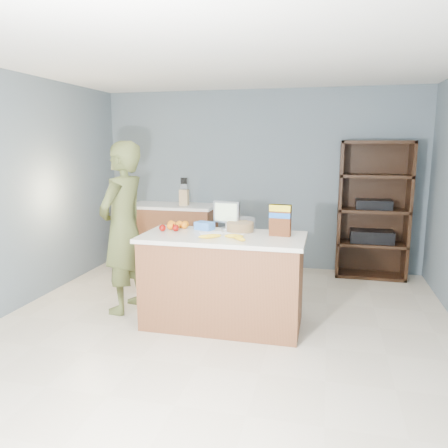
% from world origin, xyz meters
% --- Properties ---
extents(floor, '(4.50, 5.00, 0.02)m').
position_xyz_m(floor, '(0.00, 0.00, 0.00)').
color(floor, beige).
rests_on(floor, ground).
extents(walls, '(4.52, 5.02, 2.51)m').
position_xyz_m(walls, '(0.00, 0.00, 1.65)').
color(walls, slate).
rests_on(walls, ground).
extents(counter_peninsula, '(1.56, 0.76, 0.90)m').
position_xyz_m(counter_peninsula, '(0.00, 0.30, 0.42)').
color(counter_peninsula, brown).
rests_on(counter_peninsula, ground).
extents(back_cabinet, '(1.24, 0.62, 0.90)m').
position_xyz_m(back_cabinet, '(-1.20, 2.20, 0.45)').
color(back_cabinet, brown).
rests_on(back_cabinet, ground).
extents(shelving_unit, '(0.90, 0.40, 1.80)m').
position_xyz_m(shelving_unit, '(1.55, 2.35, 0.86)').
color(shelving_unit, black).
rests_on(shelving_unit, ground).
extents(person, '(0.52, 0.71, 1.79)m').
position_xyz_m(person, '(-1.10, 0.44, 0.89)').
color(person, '#495027').
rests_on(person, ground).
extents(knife_block, '(0.12, 0.10, 0.31)m').
position_xyz_m(knife_block, '(-1.01, 2.17, 1.02)').
color(knife_block, tan).
rests_on(knife_block, back_cabinet).
extents(envelopes, '(0.47, 0.21, 0.00)m').
position_xyz_m(envelopes, '(-0.03, 0.40, 0.90)').
color(envelopes, white).
rests_on(envelopes, counter_peninsula).
extents(bananas, '(0.47, 0.20, 0.04)m').
position_xyz_m(bananas, '(0.04, 0.14, 0.92)').
color(bananas, yellow).
rests_on(bananas, counter_peninsula).
extents(apples, '(0.20, 0.18, 0.07)m').
position_xyz_m(apples, '(-0.55, 0.39, 0.93)').
color(apples, maroon).
rests_on(apples, counter_peninsula).
extents(oranges, '(0.23, 0.20, 0.07)m').
position_xyz_m(oranges, '(-0.53, 0.51, 0.94)').
color(oranges, orange).
rests_on(oranges, counter_peninsula).
extents(blue_carton, '(0.21, 0.17, 0.08)m').
position_xyz_m(blue_carton, '(-0.24, 0.52, 0.94)').
color(blue_carton, blue).
rests_on(blue_carton, counter_peninsula).
extents(salad_bowl, '(0.30, 0.30, 0.13)m').
position_xyz_m(salad_bowl, '(0.12, 0.53, 0.96)').
color(salad_bowl, '#267219').
rests_on(salad_bowl, counter_peninsula).
extents(tv, '(0.28, 0.12, 0.28)m').
position_xyz_m(tv, '(-0.04, 0.63, 1.06)').
color(tv, silver).
rests_on(tv, counter_peninsula).
extents(cereal_box, '(0.21, 0.09, 0.30)m').
position_xyz_m(cereal_box, '(0.53, 0.39, 1.07)').
color(cereal_box, '#592B14').
rests_on(cereal_box, counter_peninsula).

